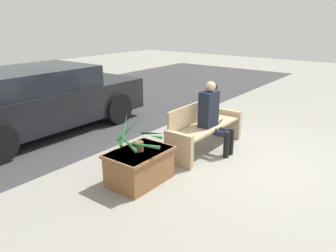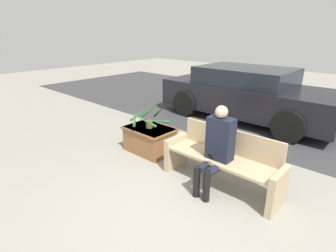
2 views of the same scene
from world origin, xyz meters
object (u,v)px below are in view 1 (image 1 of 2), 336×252
potted_plant (138,137)px  parked_car (38,100)px  bench (204,128)px  person_seated (213,115)px  bollard_post (215,99)px  planter_box (140,165)px

potted_plant → parked_car: parked_car is taller
bench → person_seated: (-0.01, -0.18, 0.28)m
person_seated → parked_car: (-1.25, 3.45, -0.00)m
person_seated → bollard_post: 2.47m
bench → bollard_post: bench is taller
bench → potted_plant: (-1.70, 0.07, 0.29)m
bench → parked_car: parked_car is taller
person_seated → potted_plant: person_seated is taller
parked_car → bollard_post: size_ratio=5.76×
person_seated → parked_car: 3.67m
bollard_post → person_seated: bearing=-152.0°
person_seated → planter_box: (-1.67, 0.26, -0.43)m
bench → potted_plant: bearing=177.6°
person_seated → parked_car: size_ratio=0.29×
bollard_post → planter_box: bearing=-166.9°
planter_box → potted_plant: (-0.02, -0.01, 0.44)m
bench → person_seated: size_ratio=1.43×
potted_plant → bollard_post: size_ratio=0.96×
bench → bollard_post: bearing=24.2°
bench → person_seated: bearing=-93.0°
bench → person_seated: 0.33m
planter_box → bollard_post: (3.84, 0.89, 0.14)m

